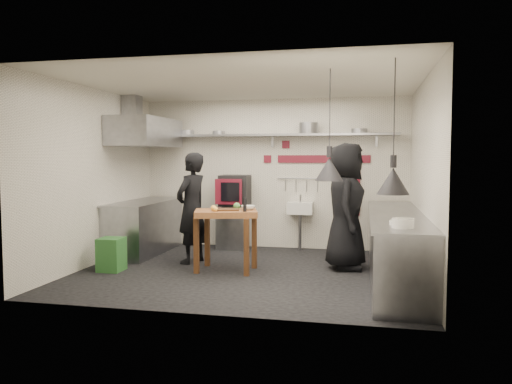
% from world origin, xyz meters
% --- Properties ---
extents(floor, '(5.00, 5.00, 0.00)m').
position_xyz_m(floor, '(0.00, 0.00, 0.00)').
color(floor, black).
rests_on(floor, ground).
extents(ceiling, '(5.00, 5.00, 0.00)m').
position_xyz_m(ceiling, '(0.00, 0.00, 2.80)').
color(ceiling, beige).
rests_on(ceiling, floor).
extents(wall_back, '(5.00, 0.04, 2.80)m').
position_xyz_m(wall_back, '(0.00, 2.10, 1.40)').
color(wall_back, silver).
rests_on(wall_back, floor).
extents(wall_front, '(5.00, 0.04, 2.80)m').
position_xyz_m(wall_front, '(0.00, -2.10, 1.40)').
color(wall_front, silver).
rests_on(wall_front, floor).
extents(wall_left, '(0.04, 4.20, 2.80)m').
position_xyz_m(wall_left, '(-2.50, 0.00, 1.40)').
color(wall_left, silver).
rests_on(wall_left, floor).
extents(wall_right, '(0.04, 4.20, 2.80)m').
position_xyz_m(wall_right, '(2.50, 0.00, 1.40)').
color(wall_right, silver).
rests_on(wall_right, floor).
extents(red_band_horiz, '(1.70, 0.02, 0.14)m').
position_xyz_m(red_band_horiz, '(0.95, 2.08, 1.68)').
color(red_band_horiz, maroon).
rests_on(red_band_horiz, wall_back).
extents(red_band_vert, '(0.14, 0.02, 1.10)m').
position_xyz_m(red_band_vert, '(1.55, 2.08, 1.20)').
color(red_band_vert, maroon).
rests_on(red_band_vert, wall_back).
extents(red_tile_a, '(0.14, 0.02, 0.14)m').
position_xyz_m(red_tile_a, '(0.25, 2.08, 1.95)').
color(red_tile_a, maroon).
rests_on(red_tile_a, wall_back).
extents(red_tile_b, '(0.14, 0.02, 0.14)m').
position_xyz_m(red_tile_b, '(-0.10, 2.08, 1.68)').
color(red_tile_b, maroon).
rests_on(red_tile_b, wall_back).
extents(back_shelf, '(4.60, 0.34, 0.04)m').
position_xyz_m(back_shelf, '(0.00, 1.92, 2.12)').
color(back_shelf, gray).
rests_on(back_shelf, wall_back).
extents(shelf_bracket_left, '(0.04, 0.06, 0.24)m').
position_xyz_m(shelf_bracket_left, '(-1.90, 2.07, 2.02)').
color(shelf_bracket_left, gray).
rests_on(shelf_bracket_left, wall_back).
extents(shelf_bracket_mid, '(0.04, 0.06, 0.24)m').
position_xyz_m(shelf_bracket_mid, '(0.00, 2.07, 2.02)').
color(shelf_bracket_mid, gray).
rests_on(shelf_bracket_mid, wall_back).
extents(shelf_bracket_right, '(0.04, 0.06, 0.24)m').
position_xyz_m(shelf_bracket_right, '(1.90, 2.07, 2.02)').
color(shelf_bracket_right, gray).
rests_on(shelf_bracket_right, wall_back).
extents(pan_far_left, '(0.32, 0.32, 0.09)m').
position_xyz_m(pan_far_left, '(-1.64, 1.92, 2.19)').
color(pan_far_left, gray).
rests_on(pan_far_left, back_shelf).
extents(pan_mid_left, '(0.29, 0.29, 0.07)m').
position_xyz_m(pan_mid_left, '(-1.01, 1.92, 2.18)').
color(pan_mid_left, gray).
rests_on(pan_mid_left, back_shelf).
extents(stock_pot, '(0.38, 0.38, 0.20)m').
position_xyz_m(stock_pot, '(0.69, 1.92, 2.24)').
color(stock_pot, gray).
rests_on(stock_pot, back_shelf).
extents(pan_right, '(0.32, 0.32, 0.08)m').
position_xyz_m(pan_right, '(1.59, 1.92, 2.18)').
color(pan_right, gray).
rests_on(pan_right, back_shelf).
extents(oven_stand, '(0.61, 0.56, 0.80)m').
position_xyz_m(oven_stand, '(-0.68, 1.81, 0.40)').
color(oven_stand, gray).
rests_on(oven_stand, floor).
extents(combi_oven, '(0.56, 0.52, 0.58)m').
position_xyz_m(combi_oven, '(-0.67, 1.82, 1.09)').
color(combi_oven, black).
rests_on(combi_oven, oven_stand).
extents(oven_door, '(0.50, 0.05, 0.46)m').
position_xyz_m(oven_door, '(-0.70, 1.49, 1.09)').
color(oven_door, maroon).
rests_on(oven_door, combi_oven).
extents(oven_glass, '(0.34, 0.03, 0.34)m').
position_xyz_m(oven_glass, '(-0.67, 1.46, 1.09)').
color(oven_glass, black).
rests_on(oven_glass, oven_door).
extents(hand_sink, '(0.46, 0.34, 0.22)m').
position_xyz_m(hand_sink, '(0.55, 1.92, 0.78)').
color(hand_sink, silver).
rests_on(hand_sink, wall_back).
extents(sink_tap, '(0.03, 0.03, 0.14)m').
position_xyz_m(sink_tap, '(0.55, 1.92, 0.96)').
color(sink_tap, gray).
rests_on(sink_tap, hand_sink).
extents(sink_drain, '(0.06, 0.06, 0.66)m').
position_xyz_m(sink_drain, '(0.55, 1.88, 0.34)').
color(sink_drain, gray).
rests_on(sink_drain, floor).
extents(utensil_rail, '(0.90, 0.02, 0.02)m').
position_xyz_m(utensil_rail, '(0.55, 2.06, 1.32)').
color(utensil_rail, gray).
rests_on(utensil_rail, wall_back).
extents(counter_right, '(0.70, 3.80, 0.90)m').
position_xyz_m(counter_right, '(2.15, 0.00, 0.45)').
color(counter_right, gray).
rests_on(counter_right, floor).
extents(counter_right_top, '(0.76, 3.90, 0.03)m').
position_xyz_m(counter_right_top, '(2.15, 0.00, 0.92)').
color(counter_right_top, gray).
rests_on(counter_right_top, counter_right).
extents(plate_stack, '(0.30, 0.30, 0.11)m').
position_xyz_m(plate_stack, '(2.12, -1.48, 0.99)').
color(plate_stack, silver).
rests_on(plate_stack, counter_right_top).
extents(small_bowl_right, '(0.28, 0.28, 0.05)m').
position_xyz_m(small_bowl_right, '(2.10, -1.22, 0.96)').
color(small_bowl_right, silver).
rests_on(small_bowl_right, counter_right_top).
extents(counter_left, '(0.70, 1.90, 0.90)m').
position_xyz_m(counter_left, '(-2.15, 1.05, 0.45)').
color(counter_left, gray).
rests_on(counter_left, floor).
extents(counter_left_top, '(0.76, 2.00, 0.03)m').
position_xyz_m(counter_left_top, '(-2.15, 1.05, 0.92)').
color(counter_left_top, gray).
rests_on(counter_left_top, counter_left).
extents(extractor_hood, '(0.78, 1.60, 0.50)m').
position_xyz_m(extractor_hood, '(-2.10, 1.05, 2.15)').
color(extractor_hood, gray).
rests_on(extractor_hood, ceiling).
extents(hood_duct, '(0.28, 0.28, 0.50)m').
position_xyz_m(hood_duct, '(-2.35, 1.05, 2.55)').
color(hood_duct, gray).
rests_on(hood_duct, ceiling).
extents(green_bin, '(0.35, 0.35, 0.50)m').
position_xyz_m(green_bin, '(-2.02, -0.39, 0.25)').
color(green_bin, '#286228').
rests_on(green_bin, floor).
extents(prep_table, '(1.06, 0.86, 0.92)m').
position_xyz_m(prep_table, '(-0.33, -0.01, 0.46)').
color(prep_table, brown).
rests_on(prep_table, floor).
extents(cutting_board, '(0.39, 0.33, 0.02)m').
position_xyz_m(cutting_board, '(-0.29, -0.05, 0.93)').
color(cutting_board, '#4C2B16').
rests_on(cutting_board, prep_table).
extents(pepper_mill, '(0.06, 0.06, 0.20)m').
position_xyz_m(pepper_mill, '(-0.00, -0.15, 1.02)').
color(pepper_mill, black).
rests_on(pepper_mill, prep_table).
extents(lemon_a, '(0.11, 0.11, 0.09)m').
position_xyz_m(lemon_a, '(-0.49, -0.13, 0.96)').
color(lemon_a, '#FFAE38').
rests_on(lemon_a, prep_table).
extents(lemon_b, '(0.10, 0.10, 0.07)m').
position_xyz_m(lemon_b, '(-0.43, -0.23, 0.96)').
color(lemon_b, '#FFAE38').
rests_on(lemon_b, prep_table).
extents(veg_ball, '(0.14, 0.14, 0.11)m').
position_xyz_m(veg_ball, '(-0.20, 0.15, 0.97)').
color(veg_ball, '#47803B').
rests_on(veg_ball, prep_table).
extents(steel_tray, '(0.18, 0.13, 0.03)m').
position_xyz_m(steel_tray, '(-0.52, 0.10, 0.94)').
color(steel_tray, gray).
rests_on(steel_tray, prep_table).
extents(bowl, '(0.22, 0.22, 0.07)m').
position_xyz_m(bowl, '(-0.01, 0.10, 0.95)').
color(bowl, silver).
rests_on(bowl, prep_table).
extents(heat_lamp_near, '(0.43, 0.43, 1.38)m').
position_xyz_m(heat_lamp_near, '(1.27, -0.93, 2.11)').
color(heat_lamp_near, black).
rests_on(heat_lamp_near, ceiling).
extents(heat_lamp_far, '(0.44, 0.44, 1.50)m').
position_xyz_m(heat_lamp_far, '(2.01, -1.47, 2.05)').
color(heat_lamp_far, black).
rests_on(heat_lamp_far, ceiling).
extents(chef_left, '(0.61, 0.75, 1.79)m').
position_xyz_m(chef_left, '(-1.03, 0.43, 0.89)').
color(chef_left, black).
rests_on(chef_left, floor).
extents(chef_right, '(0.63, 0.95, 1.93)m').
position_xyz_m(chef_right, '(1.43, 0.52, 0.97)').
color(chef_right, black).
rests_on(chef_right, floor).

